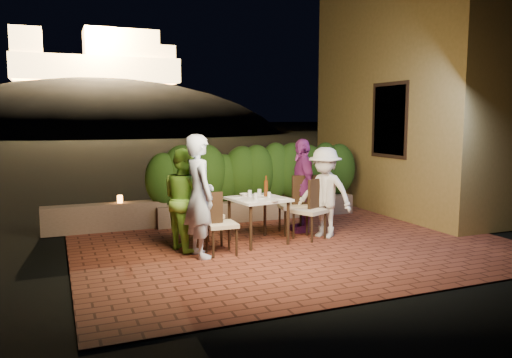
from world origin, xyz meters
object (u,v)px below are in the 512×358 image
chair_left_front (221,223)px  chair_right_back (293,205)px  diner_green (185,199)px  parapet_lamp (120,199)px  diner_white (325,193)px  dining_table (258,220)px  diner_purple (302,185)px  chair_right_front (310,210)px  bowl (245,195)px  diner_blue (200,196)px  beer_bottle (266,186)px  chair_left_back (204,215)px

chair_left_front → chair_right_back: chair_right_back is taller
chair_left_front → diner_green: 0.72m
chair_right_back → parapet_lamp: bearing=-16.9°
chair_right_back → diner_white: size_ratio=0.67×
dining_table → diner_white: size_ratio=0.55×
dining_table → diner_white: 1.28m
diner_purple → parapet_lamp: (-3.04, 1.36, -0.27)m
chair_right_front → diner_white: 0.40m
bowl → diner_blue: 1.22m
diner_green → chair_left_front: bearing=-152.6°
chair_right_back → parapet_lamp: size_ratio=7.44×
chair_right_front → beer_bottle: bearing=-38.7°
parapet_lamp → beer_bottle: bearing=-39.2°
beer_bottle → diner_purple: size_ratio=0.21×
chair_left_back → diner_white: diner_white is taller
dining_table → chair_left_front: size_ratio=0.90×
diner_blue → diner_green: (-0.10, 0.48, -0.11)m
chair_left_back → diner_purple: diner_purple is taller
chair_left_front → diner_white: 2.04m
diner_purple → chair_right_front: bearing=-3.3°
diner_blue → parapet_lamp: diner_blue is taller
chair_right_back → beer_bottle: bearing=34.5°
chair_left_back → diner_white: 2.11m
dining_table → chair_left_back: (-0.88, 0.14, 0.14)m
chair_left_front → diner_white: bearing=11.3°
diner_white → dining_table: bearing=-124.5°
parapet_lamp → diner_blue: bearing=-69.1°
chair_left_front → parapet_lamp: (-1.20, 2.27, 0.09)m
diner_white → chair_right_back: bearing=-170.7°
chair_left_back → parapet_lamp: bearing=106.2°
dining_table → diner_purple: 1.26m
bowl → diner_white: size_ratio=0.11×
bowl → diner_blue: size_ratio=0.09×
bowl → diner_purple: 1.21m
diner_blue → diner_purple: 2.35m
beer_bottle → chair_left_front: 1.17m
chair_left_front → diner_purple: bearing=27.5°
chair_right_back → diner_green: 2.08m
diner_green → chair_left_back: bearing=-91.5°
beer_bottle → diner_white: bearing=-8.7°
beer_bottle → parapet_lamp: beer_bottle is taller
dining_table → diner_green: bearing=177.4°
beer_bottle → diner_blue: bearing=-158.1°
chair_right_front → diner_purple: diner_purple is taller
parapet_lamp → chair_right_front: bearing=-33.7°
beer_bottle → chair_right_front: bearing=-13.0°
chair_left_back → diner_blue: (-0.23, -0.56, 0.40)m
diner_blue → beer_bottle: bearing=-73.5°
diner_blue → diner_purple: diner_blue is taller
bowl → chair_left_back: chair_left_back is taller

